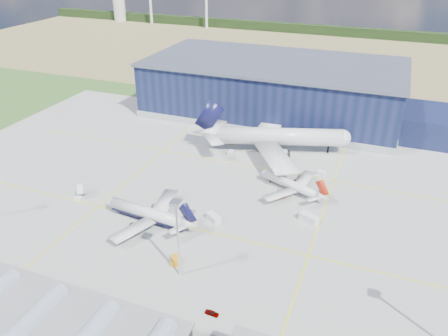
{
  "coord_description": "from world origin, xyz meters",
  "views": [
    {
      "loc": [
        52.73,
        -108.03,
        79.18
      ],
      "look_at": [
        5.28,
        13.94,
        9.19
      ],
      "focal_mm": 35.0,
      "sensor_mm": 36.0,
      "label": 1
    }
  ],
  "objects_px": {
    "light_mast_center": "(177,227)",
    "airliner_navy": "(147,207)",
    "gse_tug_a": "(176,260)",
    "gse_cart_b": "(322,173)",
    "hangar": "(279,91)",
    "gse_cart_a": "(231,152)",
    "car_a": "(212,313)",
    "gse_tug_c": "(232,142)",
    "gse_van_a": "(309,219)",
    "airstair": "(83,191)",
    "gse_van_b": "(213,218)",
    "car_b": "(94,306)",
    "airliner_widebody": "(280,128)",
    "airliner_red": "(291,180)"
  },
  "relations": [
    {
      "from": "light_mast_center",
      "to": "airliner_widebody",
      "type": "height_order",
      "value": "light_mast_center"
    },
    {
      "from": "gse_van_a",
      "to": "car_a",
      "type": "height_order",
      "value": "gse_van_a"
    },
    {
      "from": "hangar",
      "to": "airliner_red",
      "type": "xyz_separation_m",
      "value": [
        24.08,
        -72.8,
        -7.04
      ]
    },
    {
      "from": "hangar",
      "to": "airstair",
      "type": "distance_m",
      "value": 109.86
    },
    {
      "from": "light_mast_center",
      "to": "airliner_red",
      "type": "xyz_separation_m",
      "value": [
        16.89,
        52.0,
        -10.86
      ]
    },
    {
      "from": "gse_van_a",
      "to": "car_b",
      "type": "relative_size",
      "value": 1.69
    },
    {
      "from": "car_b",
      "to": "gse_tug_c",
      "type": "bearing_deg",
      "value": 23.77
    },
    {
      "from": "car_a",
      "to": "car_b",
      "type": "bearing_deg",
      "value": 109.6
    },
    {
      "from": "hangar",
      "to": "gse_cart_a",
      "type": "distance_m",
      "value": 53.7
    },
    {
      "from": "hangar",
      "to": "gse_van_b",
      "type": "bearing_deg",
      "value": -86.52
    },
    {
      "from": "gse_van_b",
      "to": "light_mast_center",
      "type": "bearing_deg",
      "value": -144.39
    },
    {
      "from": "airliner_red",
      "to": "airstair",
      "type": "relative_size",
      "value": 5.47
    },
    {
      "from": "gse_cart_a",
      "to": "airliner_navy",
      "type": "bearing_deg",
      "value": -99.05
    },
    {
      "from": "gse_van_a",
      "to": "car_b",
      "type": "distance_m",
      "value": 67.86
    },
    {
      "from": "gse_cart_b",
      "to": "car_b",
      "type": "distance_m",
      "value": 94.85
    },
    {
      "from": "light_mast_center",
      "to": "car_b",
      "type": "height_order",
      "value": "light_mast_center"
    },
    {
      "from": "airliner_red",
      "to": "gse_van_b",
      "type": "distance_m",
      "value": 32.04
    },
    {
      "from": "gse_tug_c",
      "to": "car_a",
      "type": "distance_m",
      "value": 96.52
    },
    {
      "from": "airliner_navy",
      "to": "airliner_widebody",
      "type": "relative_size",
      "value": 0.52
    },
    {
      "from": "hangar",
      "to": "car_a",
      "type": "relative_size",
      "value": 43.11
    },
    {
      "from": "gse_tug_c",
      "to": "gse_van_b",
      "type": "bearing_deg",
      "value": -97.1
    },
    {
      "from": "airliner_navy",
      "to": "gse_van_b",
      "type": "height_order",
      "value": "airliner_navy"
    },
    {
      "from": "gse_van_b",
      "to": "gse_tug_c",
      "type": "bearing_deg",
      "value": 47.83
    },
    {
      "from": "gse_cart_b",
      "to": "hangar",
      "type": "bearing_deg",
      "value": 43.89
    },
    {
      "from": "gse_cart_a",
      "to": "gse_tug_c",
      "type": "relative_size",
      "value": 1.0
    },
    {
      "from": "airliner_navy",
      "to": "gse_cart_b",
      "type": "xyz_separation_m",
      "value": [
        45.16,
        50.39,
        -4.76
      ]
    },
    {
      "from": "gse_cart_b",
      "to": "gse_cart_a",
      "type": "bearing_deg",
      "value": 97.93
    },
    {
      "from": "light_mast_center",
      "to": "gse_tug_c",
      "type": "xyz_separation_m",
      "value": [
        -16.13,
        82.34,
        -14.79
      ]
    },
    {
      "from": "light_mast_center",
      "to": "car_b",
      "type": "distance_m",
      "value": 27.3
    },
    {
      "from": "hangar",
      "to": "gse_tug_c",
      "type": "height_order",
      "value": "hangar"
    },
    {
      "from": "car_a",
      "to": "airliner_red",
      "type": "bearing_deg",
      "value": -0.97
    },
    {
      "from": "gse_tug_a",
      "to": "gse_cart_b",
      "type": "height_order",
      "value": "gse_tug_a"
    },
    {
      "from": "airliner_widebody",
      "to": "gse_van_b",
      "type": "distance_m",
      "value": 56.94
    },
    {
      "from": "car_b",
      "to": "airliner_red",
      "type": "bearing_deg",
      "value": -1.28
    },
    {
      "from": "light_mast_center",
      "to": "airliner_navy",
      "type": "xyz_separation_m",
      "value": [
        -20.17,
        18.0,
        -9.99
      ]
    },
    {
      "from": "light_mast_center",
      "to": "airstair",
      "type": "distance_m",
      "value": 55.98
    },
    {
      "from": "light_mast_center",
      "to": "car_a",
      "type": "bearing_deg",
      "value": -36.41
    },
    {
      "from": "airliner_widebody",
      "to": "gse_cart_a",
      "type": "distance_m",
      "value": 22.24
    },
    {
      "from": "gse_tug_a",
      "to": "gse_tug_c",
      "type": "distance_m",
      "value": 79.48
    },
    {
      "from": "hangar",
      "to": "airliner_red",
      "type": "bearing_deg",
      "value": -71.7
    },
    {
      "from": "gse_van_a",
      "to": "car_a",
      "type": "relative_size",
      "value": 1.81
    },
    {
      "from": "airliner_navy",
      "to": "gse_cart_b",
      "type": "relative_size",
      "value": 10.55
    },
    {
      "from": "airstair",
      "to": "light_mast_center",
      "type": "bearing_deg",
      "value": -47.92
    },
    {
      "from": "gse_cart_a",
      "to": "gse_van_b",
      "type": "xyz_separation_m",
      "value": [
        11.8,
        -46.81,
        0.57
      ]
    },
    {
      "from": "gse_van_a",
      "to": "gse_cart_b",
      "type": "xyz_separation_m",
      "value": [
        -1.74,
        32.24,
        -0.65
      ]
    },
    {
      "from": "gse_cart_b",
      "to": "gse_van_a",
      "type": "bearing_deg",
      "value": -162.72
    },
    {
      "from": "airliner_navy",
      "to": "airliner_widebody",
      "type": "height_order",
      "value": "airliner_widebody"
    },
    {
      "from": "airliner_red",
      "to": "airstair",
      "type": "height_order",
      "value": "airliner_red"
    },
    {
      "from": "gse_tug_c",
      "to": "car_a",
      "type": "height_order",
      "value": "gse_tug_c"
    },
    {
      "from": "airstair",
      "to": "gse_van_b",
      "type": "bearing_deg",
      "value": -19.56
    }
  ]
}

